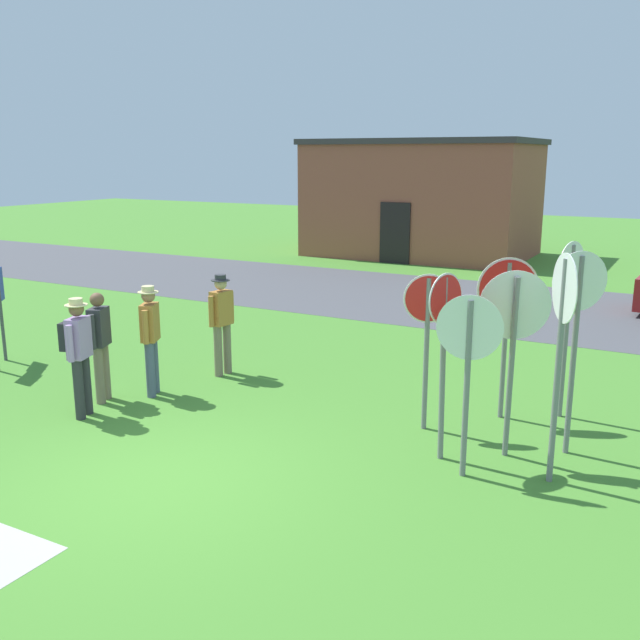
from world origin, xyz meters
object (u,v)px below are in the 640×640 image
stop_sign_low_front (513,330)px  person_on_left (150,334)px  stop_sign_center_cluster (577,318)px  person_holding_notes (78,349)px  person_in_teal (222,319)px  stop_sign_rear_right (468,354)px  person_with_sunhat (100,341)px  stop_sign_rear_left (561,328)px  stop_sign_nearest (568,302)px  stop_sign_tallest (427,326)px  stop_sign_far_back (444,338)px  stop_sign_leaning_right (507,308)px

stop_sign_low_front → person_on_left: (-5.47, -0.32, -0.65)m
stop_sign_center_cluster → person_holding_notes: stop_sign_center_cluster is taller
person_in_teal → stop_sign_rear_right: bearing=-20.8°
person_on_left → person_with_sunhat: 0.75m
stop_sign_rear_left → stop_sign_rear_right: 1.05m
stop_sign_rear_left → stop_sign_rear_right: (-0.93, -0.34, -0.34)m
stop_sign_nearest → stop_sign_tallest: stop_sign_nearest is taller
stop_sign_tallest → stop_sign_far_back: bearing=-58.1°
stop_sign_rear_left → stop_sign_leaning_right: size_ratio=1.15×
person_holding_notes → person_in_teal: size_ratio=1.00×
stop_sign_nearest → stop_sign_center_cluster: stop_sign_center_cluster is taller
person_on_left → person_holding_notes: (-0.25, -1.21, 0.03)m
stop_sign_center_cluster → person_holding_notes: 6.71m
stop_sign_low_front → person_holding_notes: 5.95m
stop_sign_far_back → stop_sign_rear_left: bearing=0.0°
stop_sign_center_cluster → stop_sign_leaning_right: (-1.05, 0.84, -0.15)m
stop_sign_nearest → stop_sign_low_front: bearing=-100.3°
stop_sign_nearest → stop_sign_rear_left: bearing=-82.4°
person_holding_notes → person_in_teal: 2.66m
person_on_left → stop_sign_tallest: bearing=9.5°
stop_sign_leaning_right → stop_sign_low_front: bearing=-72.7°
stop_sign_low_front → person_holding_notes: stop_sign_low_front is taller
stop_sign_leaning_right → person_on_left: stop_sign_leaning_right is taller
stop_sign_center_cluster → stop_sign_rear_right: (-0.95, -1.26, -0.27)m
stop_sign_nearest → person_on_left: 6.20m
person_with_sunhat → stop_sign_low_front: bearing=8.7°
stop_sign_leaning_right → stop_sign_nearest: bearing=31.5°
stop_sign_leaning_right → stop_sign_center_cluster: bearing=-38.6°
stop_sign_rear_right → person_on_left: stop_sign_rear_right is taller
stop_sign_far_back → stop_sign_rear_right: 0.53m
stop_sign_nearest → stop_sign_center_cluster: 1.33m
stop_sign_leaning_right → person_on_left: size_ratio=1.33×
person_holding_notes → person_on_left: bearing=78.4°
stop_sign_center_cluster → person_on_left: bearing=-172.4°
person_on_left → person_holding_notes: bearing=-101.6°
stop_sign_far_back → stop_sign_leaning_right: bearing=80.3°
stop_sign_low_front → person_on_left: 5.51m
stop_sign_low_front → stop_sign_leaning_right: size_ratio=1.02×
stop_sign_rear_left → person_with_sunhat: (-6.56, -0.47, -0.87)m
person_with_sunhat → stop_sign_rear_right: bearing=1.4°
stop_sign_tallest → person_in_teal: 3.98m
stop_sign_nearest → person_on_left: size_ratio=1.46×
stop_sign_tallest → stop_sign_low_front: (1.23, -0.39, 0.18)m
stop_sign_tallest → stop_sign_low_front: bearing=-17.6°
stop_sign_rear_left → stop_sign_low_front: size_ratio=1.13×
stop_sign_rear_right → person_holding_notes: bearing=-172.0°
stop_sign_far_back → stop_sign_leaning_right: stop_sign_far_back is taller
stop_sign_nearest → stop_sign_low_front: size_ratio=1.07×
stop_sign_far_back → stop_sign_nearest: size_ratio=0.92×
stop_sign_low_front → person_in_teal: (-5.13, 1.06, -0.65)m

